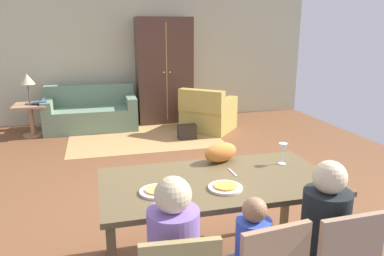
# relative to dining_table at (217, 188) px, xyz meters

# --- Properties ---
(ground_plane) EXTENTS (7.06, 6.68, 0.02)m
(ground_plane) POSITION_rel_dining_table_xyz_m (0.18, 1.94, -0.70)
(ground_plane) COLOR brown
(back_wall) EXTENTS (7.06, 0.10, 2.70)m
(back_wall) POSITION_rel_dining_table_xyz_m (0.18, 5.33, 0.66)
(back_wall) COLOR beige
(back_wall) RESTS_ON ground_plane
(dining_table) EXTENTS (1.79, 0.94, 0.76)m
(dining_table) POSITION_rel_dining_table_xyz_m (0.00, 0.00, 0.00)
(dining_table) COLOR brown
(dining_table) RESTS_ON ground_plane
(plate_near_man) EXTENTS (0.25, 0.25, 0.02)m
(plate_near_man) POSITION_rel_dining_table_xyz_m (-0.49, -0.12, 0.08)
(plate_near_man) COLOR white
(plate_near_man) RESTS_ON dining_table
(pizza_near_man) EXTENTS (0.17, 0.17, 0.01)m
(pizza_near_man) POSITION_rel_dining_table_xyz_m (-0.49, -0.12, 0.09)
(pizza_near_man) COLOR #E69B53
(pizza_near_man) RESTS_ON plate_near_man
(plate_near_child) EXTENTS (0.25, 0.25, 0.02)m
(plate_near_child) POSITION_rel_dining_table_xyz_m (0.00, -0.18, 0.08)
(plate_near_child) COLOR silver
(plate_near_child) RESTS_ON dining_table
(pizza_near_child) EXTENTS (0.17, 0.17, 0.01)m
(pizza_near_child) POSITION_rel_dining_table_xyz_m (0.00, -0.18, 0.09)
(pizza_near_child) COLOR gold
(pizza_near_child) RESTS_ON plate_near_child
(wine_glass) EXTENTS (0.07, 0.07, 0.19)m
(wine_glass) POSITION_rel_dining_table_xyz_m (0.64, 0.18, 0.20)
(wine_glass) COLOR silver
(wine_glass) RESTS_ON dining_table
(fork) EXTENTS (0.04, 0.15, 0.01)m
(fork) POSITION_rel_dining_table_xyz_m (-0.27, -0.05, 0.07)
(fork) COLOR silver
(fork) RESTS_ON dining_table
(knife) EXTENTS (0.02, 0.17, 0.01)m
(knife) POSITION_rel_dining_table_xyz_m (0.16, 0.10, 0.07)
(knife) COLOR silver
(knife) RESTS_ON dining_table
(person_woman) EXTENTS (0.30, 0.40, 1.11)m
(person_woman) POSITION_rel_dining_table_xyz_m (0.49, -0.65, -0.18)
(person_woman) COLOR #3B3442
(person_woman) RESTS_ON ground_plane
(cat) EXTENTS (0.35, 0.25, 0.17)m
(cat) POSITION_rel_dining_table_xyz_m (0.15, 0.37, 0.16)
(cat) COLOR orange
(cat) RESTS_ON dining_table
(area_rug) EXTENTS (2.60, 1.80, 0.01)m
(area_rug) POSITION_rel_dining_table_xyz_m (-0.09, 3.85, -0.69)
(area_rug) COLOR tan
(area_rug) RESTS_ON ground_plane
(couch) EXTENTS (1.70, 0.86, 0.82)m
(couch) POSITION_rel_dining_table_xyz_m (-0.98, 4.71, -0.39)
(couch) COLOR slate
(couch) RESTS_ON ground_plane
(armchair) EXTENTS (1.21, 1.21, 0.82)m
(armchair) POSITION_rel_dining_table_xyz_m (1.15, 4.01, -0.37)
(armchair) COLOR #AA9445
(armchair) RESTS_ON ground_plane
(armoire) EXTENTS (1.10, 0.59, 2.10)m
(armoire) POSITION_rel_dining_table_xyz_m (0.50, 4.94, 0.36)
(armoire) COLOR #4E3227
(armoire) RESTS_ON ground_plane
(side_table) EXTENTS (0.56, 0.56, 0.58)m
(side_table) POSITION_rel_dining_table_xyz_m (-2.01, 4.45, -0.31)
(side_table) COLOR tan
(side_table) RESTS_ON ground_plane
(table_lamp) EXTENTS (0.26, 0.26, 0.54)m
(table_lamp) POSITION_rel_dining_table_xyz_m (-2.01, 4.45, 0.32)
(table_lamp) COLOR #464B42
(table_lamp) RESTS_ON side_table
(book_lower) EXTENTS (0.22, 0.16, 0.03)m
(book_lower) POSITION_rel_dining_table_xyz_m (-1.81, 4.47, -0.10)
(book_lower) COLOR #963A35
(book_lower) RESTS_ON side_table
(book_upper) EXTENTS (0.22, 0.16, 0.03)m
(book_upper) POSITION_rel_dining_table_xyz_m (-1.83, 4.40, -0.07)
(book_upper) COLOR #2C597F
(book_upper) RESTS_ON book_lower
(handbag) EXTENTS (0.32, 0.16, 0.26)m
(handbag) POSITION_rel_dining_table_xyz_m (0.64, 3.55, -0.56)
(handbag) COLOR #29251D
(handbag) RESTS_ON ground_plane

